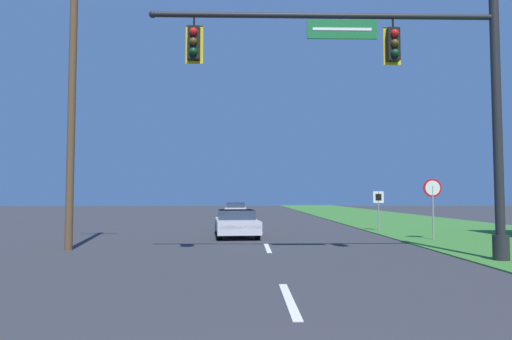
{
  "coord_description": "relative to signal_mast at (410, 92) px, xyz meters",
  "views": [
    {
      "loc": [
        -0.77,
        -2.15,
        1.85
      ],
      "look_at": [
        0.0,
        32.18,
        3.78
      ],
      "focal_mm": 32.0,
      "sensor_mm": 36.0,
      "label": 1
    }
  ],
  "objects": [
    {
      "name": "grass_verge_right",
      "position": [
        6.58,
        19.42,
        -4.79
      ],
      "size": [
        10.0,
        110.0,
        0.04
      ],
      "color": "#38752D",
      "rests_on": "ground"
    },
    {
      "name": "road_center_line",
      "position": [
        -3.92,
        11.42,
        -4.8
      ],
      "size": [
        0.16,
        34.8,
        0.01
      ],
      "color": "silver",
      "rests_on": "ground"
    },
    {
      "name": "signal_mast",
      "position": [
        0.0,
        0.0,
        0.0
      ],
      "size": [
        10.15,
        0.47,
        7.83
      ],
      "color": "#232326",
      "rests_on": "grass_verge_right"
    },
    {
      "name": "car_ahead",
      "position": [
        -5.12,
        8.12,
        -4.2
      ],
      "size": [
        2.2,
        4.72,
        1.19
      ],
      "color": "black",
      "rests_on": "ground"
    },
    {
      "name": "far_car",
      "position": [
        -5.58,
        28.56,
        -4.2
      ],
      "size": [
        1.82,
        4.25,
        1.19
      ],
      "color": "black",
      "rests_on": "ground"
    },
    {
      "name": "stop_sign",
      "position": [
        3.04,
        5.97,
        -2.94
      ],
      "size": [
        0.76,
        0.07,
        2.5
      ],
      "color": "gray",
      "rests_on": "grass_verge_right"
    },
    {
      "name": "route_sign_post",
      "position": [
        2.19,
        10.8,
        -3.28
      ],
      "size": [
        0.55,
        0.06,
        2.03
      ],
      "color": "gray",
      "rests_on": "grass_verge_right"
    },
    {
      "name": "utility_pole_near",
      "position": [
        -10.7,
        2.97,
        0.6
      ],
      "size": [
        1.8,
        0.26,
        10.49
      ],
      "color": "brown",
      "rests_on": "ground"
    }
  ]
}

